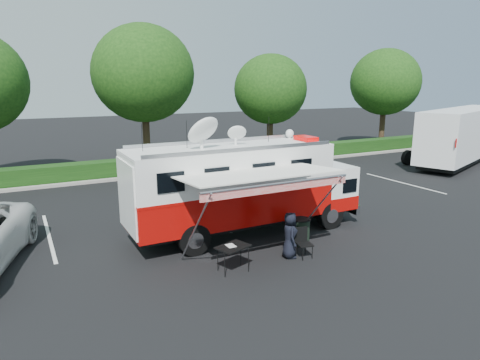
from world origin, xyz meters
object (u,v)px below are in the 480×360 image
object	(u,v)px
command_truck	(245,186)
trash_bin	(301,231)
folding_table	(233,247)
semi_trailer	(464,135)

from	to	relation	value
command_truck	trash_bin	size ratio (longest dim) A/B	9.44
trash_bin	folding_table	bearing A→B (deg)	-164.65
command_truck	semi_trailer	xyz separation A→B (m)	(20.01, 5.50, 0.16)
semi_trailer	command_truck	bearing A→B (deg)	-164.64
folding_table	trash_bin	xyz separation A→B (m)	(3.03, 0.83, -0.28)
command_truck	trash_bin	distance (m)	2.60
folding_table	semi_trailer	world-z (taller)	semi_trailer
command_truck	semi_trailer	bearing A→B (deg)	15.36
command_truck	semi_trailer	distance (m)	20.76
trash_bin	semi_trailer	world-z (taller)	semi_trailer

